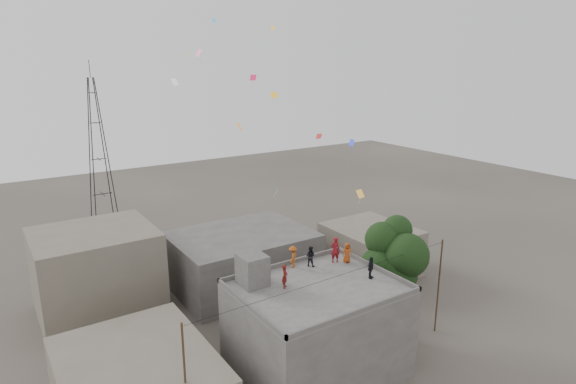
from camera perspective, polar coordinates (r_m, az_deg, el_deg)
name	(u,v)px	position (r m, az deg, el deg)	size (l,w,h in m)	color
ground	(316,371)	(34.00, 3.35, -20.44)	(140.00, 140.00, 0.00)	#3F3A33
main_building	(317,330)	(32.32, 3.43, -16.04)	(10.00, 8.00, 6.10)	#4A4845
parapet	(318,285)	(30.79, 3.53, -10.94)	(10.00, 8.00, 0.30)	#4A4845
stair_head_box	(253,270)	(30.82, -4.23, -9.18)	(1.60, 1.80, 2.00)	#4A4845
neighbor_north	(242,259)	(44.12, -5.51, -7.96)	(12.00, 9.00, 5.00)	#4A4845
neighbor_northwest	(97,272)	(41.89, -21.71, -8.85)	(9.00, 8.00, 7.00)	#645D4F
neighbor_east	(370,249)	(47.74, 9.74, -6.67)	(7.00, 8.00, 4.40)	#645D4F
tree	(394,258)	(35.78, 12.50, -7.69)	(4.90, 4.60, 9.10)	black
utility_line	(335,326)	(31.35, 5.63, -15.50)	(20.12, 0.62, 7.40)	black
transmission_tower	(98,151)	(64.19, -21.58, 4.50)	(2.97, 2.97, 20.01)	black
person_red_adult	(335,250)	(34.14, 5.59, -6.83)	(0.68, 0.45, 1.88)	maroon
person_orange_child	(347,253)	(34.31, 7.02, -7.15)	(0.70, 0.46, 1.43)	#A23E12
person_dark_child	(310,256)	(33.51, 2.66, -7.60)	(0.70, 0.55, 1.44)	black
person_dark_adult	(371,268)	(32.11, 9.78, -8.83)	(0.87, 0.36, 1.49)	black
person_orange_adult	(293,257)	(33.27, 0.57, -7.69)	(0.98, 0.57, 1.52)	#AA4913
person_red_child	(285,276)	(30.45, -0.37, -9.96)	(0.55, 0.36, 1.51)	maroon
kites	(275,117)	(33.68, -1.59, 8.83)	(12.93, 13.46, 12.82)	orange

